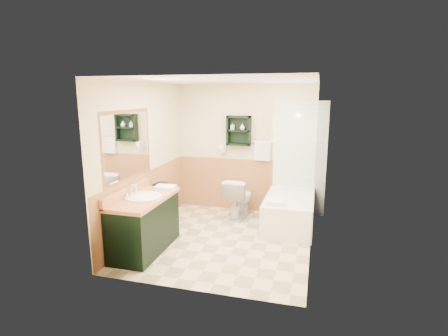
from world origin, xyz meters
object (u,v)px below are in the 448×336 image
vanity (145,224)px  vanity_book (155,177)px  soap_bottle_b (242,127)px  bathtub (289,211)px  wall_shelf (239,131)px  hair_dryer (223,148)px  toilet (239,198)px  soap_bottle_a (233,128)px

vanity → vanity_book: bearing=103.0°
vanity_book → soap_bottle_b: bearing=53.6°
bathtub → wall_shelf: bearing=151.7°
bathtub → soap_bottle_b: 1.74m
hair_dryer → bathtub: size_ratio=0.16×
wall_shelf → bathtub: size_ratio=0.37×
toilet → soap_bottle_a: 1.30m
vanity → vanity_book: size_ratio=5.34×
vanity → bathtub: bearing=38.4°
hair_dryer → toilet: 1.01m
hair_dryer → bathtub: bearing=-23.5°
vanity → soap_bottle_a: size_ratio=10.01×
bathtub → soap_bottle_a: 1.84m
soap_bottle_b → wall_shelf: bearing=175.9°
wall_shelf → hair_dryer: (-0.30, 0.02, -0.35)m
soap_bottle_b → vanity: bearing=-115.0°
bathtub → soap_bottle_a: bearing=154.3°
wall_shelf → vanity_book: wall_shelf is taller
hair_dryer → toilet: (0.40, -0.40, -0.84)m
hair_dryer → vanity: bearing=-105.8°
toilet → vanity_book: bearing=47.6°
hair_dryer → toilet: size_ratio=0.32×
bathtub → toilet: bearing=168.9°
vanity → soap_bottle_a: bearing=69.3°
bathtub → toilet: 0.95m
soap_bottle_a → hair_dryer: bearing=170.8°
vanity → soap_bottle_a: soap_bottle_a is taller
vanity → hair_dryer: bearing=74.2°
hair_dryer → bathtub: (1.33, -0.58, -0.94)m
wall_shelf → hair_dryer: wall_shelf is taller
vanity → vanity_book: 0.90m
vanity_book → soap_bottle_b: size_ratio=2.04×
bathtub → soap_bottle_b: soap_bottle_b is taller
vanity → soap_bottle_b: size_ratio=10.91×
vanity → bathtub: 2.45m
wall_shelf → soap_bottle_a: wall_shelf is taller
bathtub → vanity_book: 2.33m
toilet → soap_bottle_a: soap_bottle_a is taller
hair_dryer → soap_bottle_a: soap_bottle_a is taller
hair_dryer → bathtub: hair_dryer is taller
toilet → soap_bottle_b: soap_bottle_b is taller
wall_shelf → hair_dryer: 0.46m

